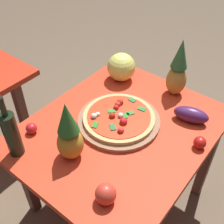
{
  "coord_description": "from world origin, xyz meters",
  "views": [
    {
      "loc": [
        -0.92,
        -0.67,
        1.88
      ],
      "look_at": [
        0.03,
        0.08,
        0.8
      ],
      "focal_mm": 45.64,
      "sensor_mm": 36.0,
      "label": 1
    }
  ],
  "objects_px": {
    "display_table": "(120,139)",
    "pizza": "(119,117)",
    "pineapple_left": "(178,71)",
    "eggplant": "(191,115)",
    "pineapple_right": "(69,134)",
    "melon": "(121,67)",
    "tomato_by_bottle": "(200,143)",
    "pizza_board": "(119,120)",
    "wine_bottle": "(11,133)",
    "tomato_at_corner": "(31,128)",
    "bell_pepper": "(106,194)"
  },
  "relations": [
    {
      "from": "display_table",
      "to": "tomato_by_bottle",
      "type": "relative_size",
      "value": 16.95
    },
    {
      "from": "display_table",
      "to": "pizza",
      "type": "bearing_deg",
      "value": 46.48
    },
    {
      "from": "pizza",
      "to": "bell_pepper",
      "type": "distance_m",
      "value": 0.51
    },
    {
      "from": "pizza_board",
      "to": "tomato_at_corner",
      "type": "bearing_deg",
      "value": 138.11
    },
    {
      "from": "display_table",
      "to": "pineapple_right",
      "type": "distance_m",
      "value": 0.4
    },
    {
      "from": "bell_pepper",
      "to": "tomato_by_bottle",
      "type": "distance_m",
      "value": 0.58
    },
    {
      "from": "pineapple_right",
      "to": "tomato_by_bottle",
      "type": "xyz_separation_m",
      "value": [
        0.45,
        -0.49,
        -0.12
      ]
    },
    {
      "from": "wine_bottle",
      "to": "tomato_at_corner",
      "type": "bearing_deg",
      "value": 20.07
    },
    {
      "from": "pineapple_right",
      "to": "tomato_at_corner",
      "type": "bearing_deg",
      "value": 94.1
    },
    {
      "from": "wine_bottle",
      "to": "bell_pepper",
      "type": "bearing_deg",
      "value": -82.6
    },
    {
      "from": "pizza",
      "to": "tomato_by_bottle",
      "type": "xyz_separation_m",
      "value": [
        0.11,
        -0.45,
        -0.01
      ]
    },
    {
      "from": "pineapple_left",
      "to": "display_table",
      "type": "bearing_deg",
      "value": 170.3
    },
    {
      "from": "display_table",
      "to": "pizza_board",
      "type": "xyz_separation_m",
      "value": [
        0.03,
        0.03,
        0.1
      ]
    },
    {
      "from": "pineapple_left",
      "to": "pizza",
      "type": "bearing_deg",
      "value": 165.49
    },
    {
      "from": "eggplant",
      "to": "pizza_board",
      "type": "bearing_deg",
      "value": 130.24
    },
    {
      "from": "melon",
      "to": "eggplant",
      "type": "height_order",
      "value": "melon"
    },
    {
      "from": "pizza_board",
      "to": "bell_pepper",
      "type": "relative_size",
      "value": 4.53
    },
    {
      "from": "display_table",
      "to": "bell_pepper",
      "type": "relative_size",
      "value": 10.93
    },
    {
      "from": "display_table",
      "to": "eggplant",
      "type": "bearing_deg",
      "value": -43.36
    },
    {
      "from": "tomato_by_bottle",
      "to": "pineapple_right",
      "type": "bearing_deg",
      "value": 133.11
    },
    {
      "from": "tomato_by_bottle",
      "to": "pizza_board",
      "type": "bearing_deg",
      "value": 104.01
    },
    {
      "from": "pizza_board",
      "to": "bell_pepper",
      "type": "height_order",
      "value": "bell_pepper"
    },
    {
      "from": "pineapple_left",
      "to": "eggplant",
      "type": "height_order",
      "value": "pineapple_left"
    },
    {
      "from": "bell_pepper",
      "to": "eggplant",
      "type": "xyz_separation_m",
      "value": [
        0.7,
        -0.06,
        -0.0
      ]
    },
    {
      "from": "tomato_by_bottle",
      "to": "tomato_at_corner",
      "type": "bearing_deg",
      "value": 121.61
    },
    {
      "from": "display_table",
      "to": "bell_pepper",
      "type": "height_order",
      "value": "bell_pepper"
    },
    {
      "from": "pizza_board",
      "to": "bell_pepper",
      "type": "distance_m",
      "value": 0.51
    },
    {
      "from": "pineapple_right",
      "to": "melon",
      "type": "bearing_deg",
      "value": 16.87
    },
    {
      "from": "display_table",
      "to": "tomato_at_corner",
      "type": "xyz_separation_m",
      "value": [
        -0.33,
        0.36,
        0.12
      ]
    },
    {
      "from": "eggplant",
      "to": "pineapple_left",
      "type": "bearing_deg",
      "value": 49.11
    },
    {
      "from": "pizza_board",
      "to": "bell_pepper",
      "type": "xyz_separation_m",
      "value": [
        -0.43,
        -0.26,
        0.03
      ]
    },
    {
      "from": "melon",
      "to": "eggplant",
      "type": "bearing_deg",
      "value": -98.75
    },
    {
      "from": "melon",
      "to": "bell_pepper",
      "type": "bearing_deg",
      "value": -147.05
    },
    {
      "from": "display_table",
      "to": "eggplant",
      "type": "xyz_separation_m",
      "value": [
        0.3,
        -0.28,
        0.14
      ]
    },
    {
      "from": "pineapple_left",
      "to": "pineapple_right",
      "type": "bearing_deg",
      "value": 168.93
    },
    {
      "from": "pizza",
      "to": "tomato_at_corner",
      "type": "xyz_separation_m",
      "value": [
        -0.36,
        0.33,
        -0.01
      ]
    },
    {
      "from": "melon",
      "to": "tomato_at_corner",
      "type": "height_order",
      "value": "melon"
    },
    {
      "from": "melon",
      "to": "tomato_at_corner",
      "type": "relative_size",
      "value": 3.04
    },
    {
      "from": "display_table",
      "to": "pizza_board",
      "type": "height_order",
      "value": "pizza_board"
    },
    {
      "from": "pizza_board",
      "to": "tomato_by_bottle",
      "type": "relative_size",
      "value": 7.02
    },
    {
      "from": "wine_bottle",
      "to": "tomato_by_bottle",
      "type": "relative_size",
      "value": 5.39
    },
    {
      "from": "melon",
      "to": "tomato_at_corner",
      "type": "xyz_separation_m",
      "value": [
        -0.72,
        0.07,
        -0.06
      ]
    },
    {
      "from": "melon",
      "to": "tomato_by_bottle",
      "type": "height_order",
      "value": "melon"
    },
    {
      "from": "pineapple_right",
      "to": "tomato_at_corner",
      "type": "relative_size",
      "value": 5.51
    },
    {
      "from": "wine_bottle",
      "to": "eggplant",
      "type": "xyz_separation_m",
      "value": [
        0.77,
        -0.59,
        -0.09
      ]
    },
    {
      "from": "bell_pepper",
      "to": "pineapple_left",
      "type": "bearing_deg",
      "value": 9.49
    },
    {
      "from": "pineapple_left",
      "to": "melon",
      "type": "relative_size",
      "value": 1.99
    },
    {
      "from": "bell_pepper",
      "to": "tomato_by_bottle",
      "type": "bearing_deg",
      "value": -18.79
    },
    {
      "from": "pizza",
      "to": "tomato_at_corner",
      "type": "height_order",
      "value": "pizza"
    },
    {
      "from": "pizza",
      "to": "eggplant",
      "type": "height_order",
      "value": "eggplant"
    }
  ]
}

